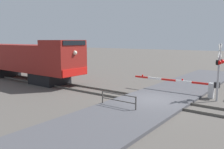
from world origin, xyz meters
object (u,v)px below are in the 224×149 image
locomotive (24,59)px  crossing_signal (219,66)px  guard_railing (118,99)px  crossing_gate (197,86)px

locomotive → crossing_signal: bearing=-81.5°
locomotive → crossing_signal: size_ratio=3.99×
guard_railing → crossing_signal: bearing=-38.3°
locomotive → crossing_gate: bearing=-78.6°
crossing_gate → guard_railing: (-6.13, 2.74, -0.14)m
crossing_signal → guard_railing: (-5.49, 4.33, -1.78)m
locomotive → crossing_gate: size_ratio=2.28×
crossing_signal → crossing_gate: size_ratio=0.57×
locomotive → guard_railing: bearing=-101.2°
crossing_signal → guard_railing: crossing_signal is taller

